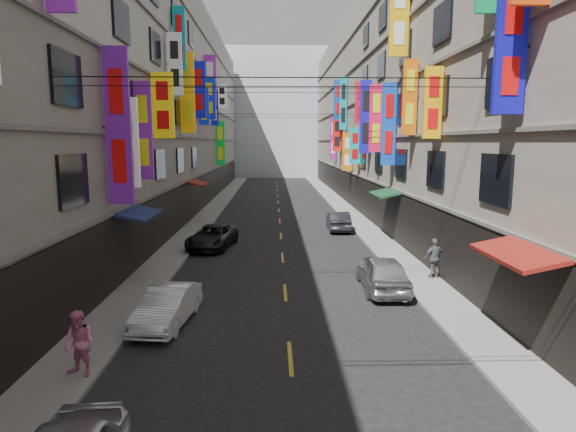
{
  "coord_description": "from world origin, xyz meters",
  "views": [
    {
      "loc": [
        -0.44,
        5.21,
        6.01
      ],
      "look_at": [
        -0.17,
        14.39,
        4.61
      ],
      "focal_mm": 30.0,
      "sensor_mm": 36.0,
      "label": 1
    }
  ],
  "objects": [
    {
      "name": "pedestrian_rfar",
      "position": [
        6.6,
        25.56,
        1.0
      ],
      "size": [
        1.14,
        0.81,
        1.76
      ],
      "primitive_type": "imported",
      "rotation": [
        0.0,
        0.0,
        3.38
      ],
      "color": "#5A5A5D",
      "rests_on": "sidewalk_right"
    },
    {
      "name": "sidewalk_right",
      "position": [
        6.0,
        42.0,
        0.06
      ],
      "size": [
        2.0,
        90.0,
        0.12
      ],
      "primitive_type": "cube",
      "color": "slate",
      "rests_on": "ground"
    },
    {
      "name": "car_left_mid",
      "position": [
        -4.0,
        20.68,
        0.63
      ],
      "size": [
        1.8,
        3.95,
        1.26
      ],
      "primitive_type": "imported",
      "rotation": [
        0.0,
        0.0,
        -0.13
      ],
      "color": "white",
      "rests_on": "ground"
    },
    {
      "name": "car_left_far",
      "position": [
        -4.0,
        32.48,
        0.65
      ],
      "size": [
        2.87,
        4.96,
        1.3
      ],
      "primitive_type": "imported",
      "rotation": [
        0.0,
        0.0,
        -0.16
      ],
      "color": "black",
      "rests_on": "ground"
    },
    {
      "name": "building_row_right",
      "position": [
        11.99,
        42.0,
        9.49
      ],
      "size": [
        10.14,
        90.0,
        19.0
      ],
      "color": "#9F9485",
      "rests_on": "ground"
    },
    {
      "name": "shop_signage",
      "position": [
        -0.26,
        35.31,
        9.02
      ],
      "size": [
        14.0,
        55.0,
        11.51
      ],
      "color": "#140DA1",
      "rests_on": "ground"
    },
    {
      "name": "sidewalk_left",
      "position": [
        -6.0,
        42.0,
        0.06
      ],
      "size": [
        2.0,
        90.0,
        0.12
      ],
      "primitive_type": "cube",
      "color": "slate",
      "rests_on": "ground"
    },
    {
      "name": "haze_block",
      "position": [
        0.0,
        92.0,
        11.0
      ],
      "size": [
        18.0,
        8.0,
        22.0
      ],
      "primitive_type": "cube",
      "color": "#A7AFBB",
      "rests_on": "ground"
    },
    {
      "name": "lane_markings",
      "position": [
        0.0,
        39.0,
        0.0
      ],
      "size": [
        0.12,
        80.2,
        0.01
      ],
      "color": "gold",
      "rests_on": "ground"
    },
    {
      "name": "car_right_mid",
      "position": [
        4.0,
        24.17,
        0.73
      ],
      "size": [
        1.85,
        4.35,
        1.47
      ],
      "primitive_type": "imported",
      "rotation": [
        0.0,
        0.0,
        3.11
      ],
      "color": "#BBBBC0",
      "rests_on": "ground"
    },
    {
      "name": "scooter_far_right",
      "position": [
        3.75,
        25.97,
        0.44
      ],
      "size": [
        0.59,
        1.8,
        1.14
      ],
      "rotation": [
        0.0,
        0.0,
        2.98
      ],
      "color": "black",
      "rests_on": "ground"
    },
    {
      "name": "street_awnings",
      "position": [
        -1.26,
        26.0,
        3.0
      ],
      "size": [
        13.99,
        35.2,
        0.41
      ],
      "color": "#144C2B",
      "rests_on": "ground"
    },
    {
      "name": "overhead_cables",
      "position": [
        0.0,
        30.0,
        8.8
      ],
      "size": [
        14.0,
        38.04,
        1.24
      ],
      "color": "black",
      "rests_on": "ground"
    },
    {
      "name": "pedestrian_lfar",
      "position": [
        -5.4,
        16.92,
        0.97
      ],
      "size": [
        0.97,
        0.83,
        1.69
      ],
      "primitive_type": "imported",
      "rotation": [
        0.0,
        0.0,
        -0.38
      ],
      "color": "pink",
      "rests_on": "sidewalk_left"
    },
    {
      "name": "building_row_left",
      "position": [
        -11.99,
        42.0,
        9.49
      ],
      "size": [
        10.14,
        90.0,
        19.0
      ],
      "color": "gray",
      "rests_on": "ground"
    },
    {
      "name": "car_right_far",
      "position": [
        4.0,
        37.83,
        0.66
      ],
      "size": [
        1.54,
        4.07,
        1.33
      ],
      "primitive_type": "imported",
      "rotation": [
        0.0,
        0.0,
        3.11
      ],
      "color": "#2A2A32",
      "rests_on": "ground"
    }
  ]
}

